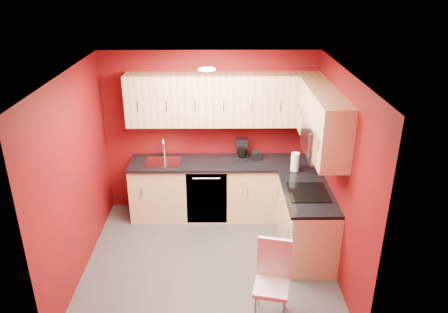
{
  "coord_description": "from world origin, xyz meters",
  "views": [
    {
      "loc": [
        0.15,
        -4.75,
        3.58
      ],
      "look_at": [
        0.2,
        0.55,
        1.27
      ],
      "focal_mm": 35.0,
      "sensor_mm": 36.0,
      "label": 1
    }
  ],
  "objects_px": {
    "napkin_holder": "(256,156)",
    "dining_chair": "(272,283)",
    "sink": "(163,159)",
    "paper_towel": "(295,162)",
    "coffee_maker": "(242,150)",
    "microwave": "(322,138)"
  },
  "relations": [
    {
      "from": "coffee_maker",
      "to": "napkin_holder",
      "type": "height_order",
      "value": "coffee_maker"
    },
    {
      "from": "sink",
      "to": "coffee_maker",
      "type": "relative_size",
      "value": 1.78
    },
    {
      "from": "microwave",
      "to": "sink",
      "type": "relative_size",
      "value": 1.46
    },
    {
      "from": "microwave",
      "to": "sink",
      "type": "bearing_deg",
      "value": 154.4
    },
    {
      "from": "paper_towel",
      "to": "dining_chair",
      "type": "bearing_deg",
      "value": -105.34
    },
    {
      "from": "napkin_holder",
      "to": "dining_chair",
      "type": "distance_m",
      "value": 2.31
    },
    {
      "from": "microwave",
      "to": "coffee_maker",
      "type": "relative_size",
      "value": 2.6
    },
    {
      "from": "napkin_holder",
      "to": "coffee_maker",
      "type": "bearing_deg",
      "value": 167.84
    },
    {
      "from": "microwave",
      "to": "napkin_holder",
      "type": "relative_size",
      "value": 5.83
    },
    {
      "from": "coffee_maker",
      "to": "napkin_holder",
      "type": "bearing_deg",
      "value": -6.16
    },
    {
      "from": "sink",
      "to": "napkin_holder",
      "type": "relative_size",
      "value": 3.99
    },
    {
      "from": "napkin_holder",
      "to": "paper_towel",
      "type": "distance_m",
      "value": 0.66
    },
    {
      "from": "paper_towel",
      "to": "dining_chair",
      "type": "height_order",
      "value": "paper_towel"
    },
    {
      "from": "coffee_maker",
      "to": "paper_towel",
      "type": "height_order",
      "value": "coffee_maker"
    },
    {
      "from": "coffee_maker",
      "to": "paper_towel",
      "type": "bearing_deg",
      "value": -25.62
    },
    {
      "from": "sink",
      "to": "dining_chair",
      "type": "xyz_separation_m",
      "value": [
        1.4,
        -2.2,
        -0.49
      ]
    },
    {
      "from": "sink",
      "to": "paper_towel",
      "type": "relative_size",
      "value": 1.9
    },
    {
      "from": "paper_towel",
      "to": "dining_chair",
      "type": "distance_m",
      "value": 2.01
    },
    {
      "from": "paper_towel",
      "to": "coffee_maker",
      "type": "bearing_deg",
      "value": 148.39
    },
    {
      "from": "napkin_holder",
      "to": "paper_towel",
      "type": "relative_size",
      "value": 0.48
    },
    {
      "from": "napkin_holder",
      "to": "dining_chair",
      "type": "height_order",
      "value": "napkin_holder"
    },
    {
      "from": "coffee_maker",
      "to": "sink",
      "type": "bearing_deg",
      "value": -169.33
    }
  ]
}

